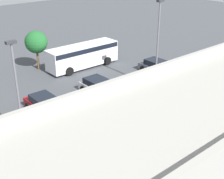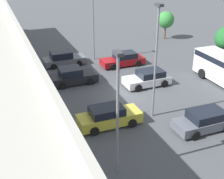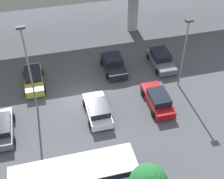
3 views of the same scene
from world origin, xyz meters
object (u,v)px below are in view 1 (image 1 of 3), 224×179
object	(u,v)px
parked_car_1	(185,92)
parked_car_5	(55,149)
lamp_post_mid_lot	(17,83)
parked_car_0	(157,67)
parked_car_3	(119,125)
lamp_post_by_overpass	(158,39)
parked_car_4	(45,105)
shuttle_bus	(83,54)
tree_front_left	(36,42)
parked_car_2	(99,87)

from	to	relation	value
parked_car_1	parked_car_5	bearing A→B (deg)	90.05
lamp_post_mid_lot	parked_car_1	bearing A→B (deg)	165.33
parked_car_0	parked_car_1	size ratio (longest dim) A/B	0.95
parked_car_3	lamp_post_by_overpass	distance (m)	10.27
parked_car_4	shuttle_bus	distance (m)	11.43
parked_car_0	lamp_post_by_overpass	distance (m)	5.87
parked_car_3	parked_car_5	distance (m)	5.33
parked_car_1	parked_car_3	distance (m)	8.46
lamp_post_mid_lot	tree_front_left	bearing A→B (deg)	-122.51
parked_car_0	tree_front_left	size ratio (longest dim) A/B	0.99
parked_car_2	tree_front_left	xyz separation A→B (m)	(1.18, -9.81, 2.51)
parked_car_4	parked_car_5	size ratio (longest dim) A/B	1.04
parked_car_0	tree_front_left	world-z (taller)	tree_front_left
parked_car_2	tree_front_left	distance (m)	10.20
parked_car_5	tree_front_left	bearing A→B (deg)	-24.50
parked_car_0	parked_car_4	size ratio (longest dim) A/B	0.93
tree_front_left	lamp_post_by_overpass	bearing A→B (deg)	118.08
parked_car_0	tree_front_left	xyz separation A→B (m)	(9.60, -9.65, 2.51)
parked_car_0	parked_car_4	bearing A→B (deg)	-89.36
parked_car_2	lamp_post_by_overpass	world-z (taller)	lamp_post_by_overpass
parked_car_0	parked_car_5	size ratio (longest dim) A/B	0.97
parked_car_3	lamp_post_by_overpass	bearing A→B (deg)	-64.28
shuttle_bus	parked_car_1	bearing A→B (deg)	-80.55
parked_car_2	parked_car_5	bearing A→B (deg)	-54.26
parked_car_4	tree_front_left	world-z (taller)	tree_front_left
parked_car_2	lamp_post_mid_lot	world-z (taller)	lamp_post_mid_lot
parked_car_3	tree_front_left	xyz separation A→B (m)	(-1.92, -16.23, 2.50)
parked_car_4	lamp_post_mid_lot	xyz separation A→B (m)	(3.15, 2.31, 3.67)
lamp_post_by_overpass	tree_front_left	size ratio (longest dim) A/B	1.91
shuttle_bus	lamp_post_mid_lot	distance (m)	15.55
parked_car_4	lamp_post_by_overpass	xyz separation A→B (m)	(-11.07, 2.37, 4.31)
parked_car_0	parked_car_3	xyz separation A→B (m)	(11.52, 6.58, 0.02)
parked_car_5	tree_front_left	size ratio (longest dim) A/B	1.02
parked_car_1	parked_car_2	world-z (taller)	parked_car_1
lamp_post_mid_lot	parked_car_3	bearing A→B (deg)	144.70
parked_car_0	parked_car_4	distance (m)	14.17
shuttle_bus	tree_front_left	size ratio (longest dim) A/B	1.93
parked_car_1	lamp_post_by_overpass	bearing A→B (deg)	0.61
parked_car_4	parked_car_5	world-z (taller)	parked_car_5
parked_car_2	tree_front_left	bearing A→B (deg)	-173.12
parked_car_4	shuttle_bus	bearing A→B (deg)	128.39
parked_car_5	lamp_post_mid_lot	size ratio (longest dim) A/B	0.62
parked_car_5	parked_car_1	bearing A→B (deg)	-89.95
parked_car_4	lamp_post_by_overpass	bearing A→B (deg)	77.92
parked_car_3	tree_front_left	distance (m)	16.54
parked_car_2	parked_car_4	world-z (taller)	parked_car_2
parked_car_1	tree_front_left	xyz separation A→B (m)	(6.54, -15.86, 2.50)
parked_car_1	lamp_post_mid_lot	world-z (taller)	lamp_post_mid_lot
parked_car_5	lamp_post_by_overpass	distance (m)	14.85
shuttle_bus	lamp_post_mid_lot	xyz separation A→B (m)	(12.08, 9.39, 2.77)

